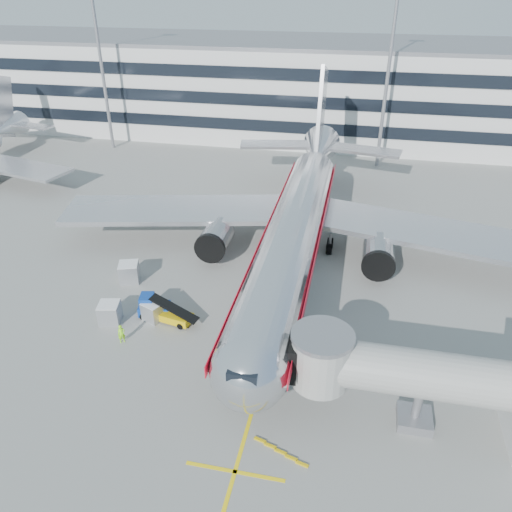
% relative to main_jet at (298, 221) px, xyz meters
% --- Properties ---
extents(ground, '(180.00, 180.00, 0.00)m').
position_rel_main_jet_xyz_m(ground, '(0.00, -11.72, -4.23)').
color(ground, gray).
rests_on(ground, ground).
extents(lead_in_line, '(0.25, 70.00, 0.01)m').
position_rel_main_jet_xyz_m(lead_in_line, '(0.00, -1.72, -4.23)').
color(lead_in_line, yellow).
rests_on(lead_in_line, ground).
extents(stop_bar, '(6.00, 0.25, 0.01)m').
position_rel_main_jet_xyz_m(stop_bar, '(0.00, -25.72, -4.23)').
color(stop_bar, yellow).
rests_on(stop_bar, ground).
extents(main_jet, '(50.95, 48.70, 16.06)m').
position_rel_main_jet_xyz_m(main_jet, '(0.00, 0.00, 0.00)').
color(main_jet, silver).
rests_on(main_jet, ground).
extents(jet_bridge, '(17.80, 4.50, 7.00)m').
position_rel_main_jet_xyz_m(jet_bridge, '(12.18, -19.72, -0.36)').
color(jet_bridge, silver).
rests_on(jet_bridge, ground).
extents(terminal, '(150.00, 24.25, 15.60)m').
position_rel_main_jet_xyz_m(terminal, '(0.00, 46.23, 3.57)').
color(terminal, silver).
rests_on(terminal, ground).
extents(light_mast_west, '(2.40, 1.20, 25.45)m').
position_rel_main_jet_xyz_m(light_mast_west, '(-35.00, 30.28, 10.64)').
color(light_mast_west, gray).
rests_on(light_mast_west, ground).
extents(light_mast_centre, '(2.40, 1.20, 25.45)m').
position_rel_main_jet_xyz_m(light_mast_centre, '(8.00, 30.28, 10.64)').
color(light_mast_centre, gray).
rests_on(light_mast_centre, ground).
extents(belt_loader, '(4.37, 2.26, 2.04)m').
position_rel_main_jet_xyz_m(belt_loader, '(-8.97, -12.63, -3.66)').
color(belt_loader, '#D8B009').
rests_on(belt_loader, ground).
extents(baggage_tug, '(2.84, 2.10, 1.94)m').
position_rel_main_jet_xyz_m(baggage_tug, '(-10.63, -12.17, -3.39)').
color(baggage_tug, navy).
rests_on(baggage_tug, ground).
extents(cargo_container_left, '(1.99, 1.99, 1.78)m').
position_rel_main_jet_xyz_m(cargo_container_left, '(-13.71, -13.82, -3.34)').
color(cargo_container_left, '#AAACB1').
rests_on(cargo_container_left, ground).
extents(cargo_container_right, '(2.22, 2.22, 1.88)m').
position_rel_main_jet_xyz_m(cargo_container_right, '(-14.81, -7.59, -3.29)').
color(cargo_container_right, '#AAACB1').
rests_on(cargo_container_right, ground).
extents(cargo_container_front, '(2.02, 2.02, 1.64)m').
position_rel_main_jet_xyz_m(cargo_container_front, '(-10.28, -12.73, -3.41)').
color(cargo_container_front, '#AAACB1').
rests_on(cargo_container_front, ground).
extents(ramp_worker, '(0.70, 0.66, 1.60)m').
position_rel_main_jet_xyz_m(ramp_worker, '(-11.60, -16.10, -3.44)').
color(ramp_worker, '#96FF1A').
rests_on(ramp_worker, ground).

